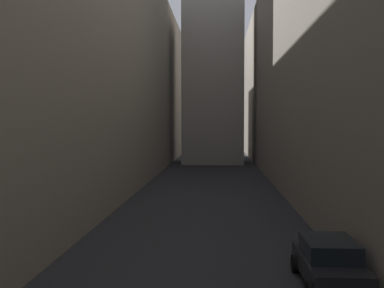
# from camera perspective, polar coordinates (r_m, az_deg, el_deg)

# --- Properties ---
(ground_plane) EXTENTS (264.00, 264.00, 0.00)m
(ground_plane) POSITION_cam_1_polar(r_m,az_deg,el_deg) (38.63, 2.12, -5.32)
(ground_plane) COLOR #232326
(building_block_left) EXTENTS (11.88, 108.00, 20.41)m
(building_block_left) POSITION_cam_1_polar(r_m,az_deg,el_deg) (42.37, -13.67, 9.14)
(building_block_left) COLOR gray
(building_block_left) RESTS_ON ground
(building_block_right) EXTENTS (15.74, 108.00, 20.80)m
(building_block_right) POSITION_cam_1_polar(r_m,az_deg,el_deg) (42.47, 20.80, 9.30)
(building_block_right) COLOR gray
(building_block_right) RESTS_ON ground
(parked_car_right_far) EXTENTS (1.95, 4.12, 1.55)m
(parked_car_right_far) POSITION_cam_1_polar(r_m,az_deg,el_deg) (16.01, 16.62, -13.82)
(parked_car_right_far) COLOR black
(parked_car_right_far) RESTS_ON ground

